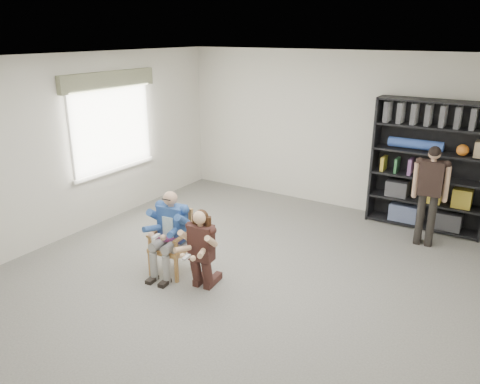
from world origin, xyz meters
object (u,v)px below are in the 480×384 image
Objects in this scene: armchair at (171,242)px; kneeling_woman at (200,250)px; standing_man at (429,197)px; bookshelf at (429,166)px; seated_man at (170,233)px.

armchair is 0.60m from kneeling_woman.
bookshelf is at bearing 99.58° from standing_man.
bookshelf is 0.78m from standing_man.
kneeling_woman is at bearing -17.86° from armchair.
bookshelf is at bearing 47.36° from seated_man.
kneeling_woman is at bearing -17.86° from seated_man.
seated_man is at bearing -126.47° from bookshelf.
seated_man is 0.59m from kneeling_woman.
kneeling_woman is (0.58, -0.12, -0.05)m from seated_man.
seated_man is (0.00, 0.00, 0.13)m from armchair.
standing_man is (2.69, 2.70, 0.33)m from armchair.
bookshelf is (1.94, 3.54, 0.52)m from kneeling_woman.
seated_man is 0.55× the size of bookshelf.
armchair is 4.29m from bookshelf.
bookshelf is at bearing 55.02° from kneeling_woman.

